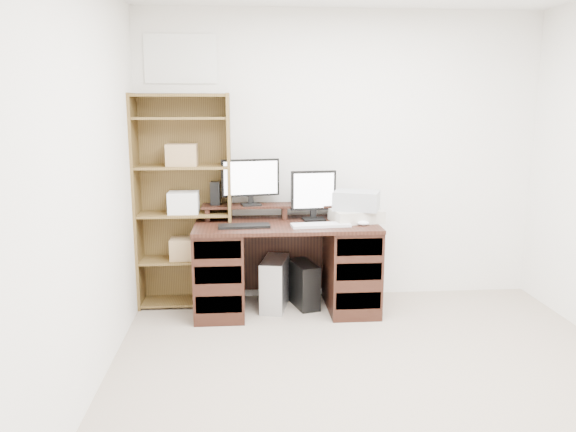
{
  "coord_description": "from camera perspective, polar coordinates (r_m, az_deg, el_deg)",
  "views": [
    {
      "loc": [
        -0.84,
        -2.87,
        1.71
      ],
      "look_at": [
        -0.5,
        1.43,
        0.85
      ],
      "focal_mm": 35.0,
      "sensor_mm": 36.0,
      "label": 1
    }
  ],
  "objects": [
    {
      "name": "printer",
      "position": [
        4.71,
        6.94,
        0.05
      ],
      "size": [
        0.45,
        0.37,
        0.1
      ],
      "primitive_type": "cube",
      "rotation": [
        0.0,
        0.0,
        0.19
      ],
      "color": "#B9B2A2",
      "rests_on": "desk"
    },
    {
      "name": "speaker",
      "position": [
        4.8,
        -7.39,
        2.31
      ],
      "size": [
        0.08,
        0.08,
        0.2
      ],
      "primitive_type": "cube",
      "rotation": [
        0.0,
        0.0,
        -0.06
      ],
      "color": "black",
      "rests_on": "riser_shelf"
    },
    {
      "name": "riser_shelf",
      "position": [
        4.81,
        -0.39,
        0.9
      ],
      "size": [
        1.4,
        0.22,
        0.12
      ],
      "color": "black",
      "rests_on": "desk"
    },
    {
      "name": "desk",
      "position": [
        4.71,
        -0.2,
        -4.99
      ],
      "size": [
        1.5,
        0.7,
        0.75
      ],
      "color": "black",
      "rests_on": "ground"
    },
    {
      "name": "keyboard_black",
      "position": [
        4.46,
        -4.49,
        -1.03
      ],
      "size": [
        0.42,
        0.16,
        0.02
      ],
      "primitive_type": "cube",
      "rotation": [
        0.0,
        0.0,
        0.06
      ],
      "color": "black",
      "rests_on": "desk"
    },
    {
      "name": "room",
      "position": [
        3.02,
        11.61,
        2.31
      ],
      "size": [
        3.54,
        4.04,
        2.54
      ],
      "color": "tan",
      "rests_on": "ground"
    },
    {
      "name": "bookshelf",
      "position": [
        4.82,
        -10.53,
        1.63
      ],
      "size": [
        0.8,
        0.3,
        1.8
      ],
      "color": "brown",
      "rests_on": "ground"
    },
    {
      "name": "keyboard_white",
      "position": [
        4.5,
        3.35,
        -0.93
      ],
      "size": [
        0.48,
        0.18,
        0.02
      ],
      "primitive_type": "cube",
      "rotation": [
        0.0,
        0.0,
        0.08
      ],
      "color": "silver",
      "rests_on": "desk"
    },
    {
      "name": "mouse",
      "position": [
        4.56,
        7.66,
        -0.72
      ],
      "size": [
        0.11,
        0.08,
        0.04
      ],
      "primitive_type": "ellipsoid",
      "rotation": [
        0.0,
        0.0,
        0.18
      ],
      "color": "white",
      "rests_on": "desk"
    },
    {
      "name": "monitor_small",
      "position": [
        4.71,
        2.6,
        2.32
      ],
      "size": [
        0.38,
        0.16,
        0.42
      ],
      "rotation": [
        0.0,
        0.0,
        0.11
      ],
      "color": "black",
      "rests_on": "desk"
    },
    {
      "name": "tower_silver",
      "position": [
        4.8,
        -1.35,
        -6.85
      ],
      "size": [
        0.28,
        0.46,
        0.43
      ],
      "primitive_type": "cube",
      "rotation": [
        0.0,
        0.0,
        -0.22
      ],
      "color": "#ADB0B4",
      "rests_on": "ground"
    },
    {
      "name": "monitor_wide",
      "position": [
        4.74,
        -3.83,
        3.72
      ],
      "size": [
        0.49,
        0.15,
        0.39
      ],
      "rotation": [
        0.0,
        0.0,
        0.19
      ],
      "color": "black",
      "rests_on": "riser_shelf"
    },
    {
      "name": "tower_black",
      "position": [
        4.86,
        1.6,
        -6.95
      ],
      "size": [
        0.26,
        0.41,
        0.38
      ],
      "rotation": [
        0.0,
        0.0,
        0.27
      ],
      "color": "black",
      "rests_on": "ground"
    },
    {
      "name": "basket",
      "position": [
        4.68,
        6.98,
        1.59
      ],
      "size": [
        0.43,
        0.37,
        0.16
      ],
      "primitive_type": "cube",
      "rotation": [
        0.0,
        0.0,
        -0.35
      ],
      "color": "#9CA1A6",
      "rests_on": "printer"
    }
  ]
}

